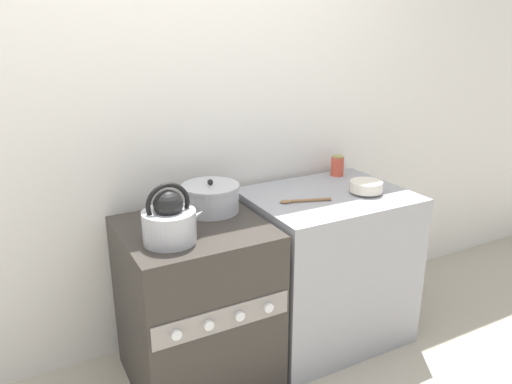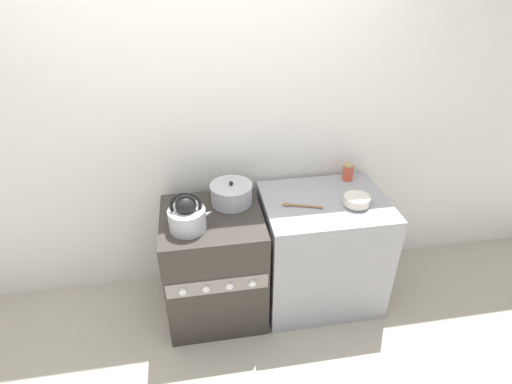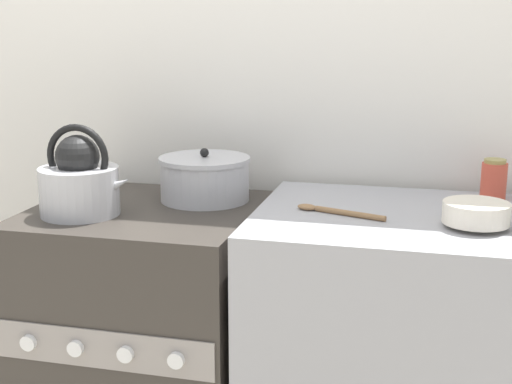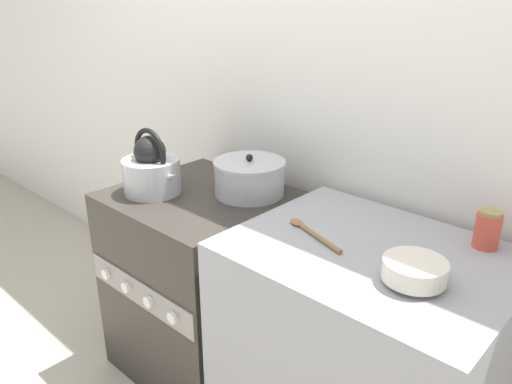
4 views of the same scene
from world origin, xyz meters
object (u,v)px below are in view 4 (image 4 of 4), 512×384
(cooking_pot, at_px, (249,177))
(stove, at_px, (203,282))
(kettle, at_px, (152,170))
(enamel_bowl, at_px, (414,270))
(storage_jar, at_px, (488,229))

(cooking_pot, bearing_deg, stove, -136.96)
(kettle, bearing_deg, enamel_bowl, 2.18)
(kettle, relative_size, storage_jar, 2.32)
(cooking_pot, height_order, enamel_bowl, cooking_pot)
(stove, relative_size, storage_jar, 6.84)
(stove, height_order, cooking_pot, cooking_pot)
(cooking_pot, height_order, storage_jar, cooking_pot)
(stove, height_order, kettle, kettle)
(stove, bearing_deg, storage_jar, 14.79)
(enamel_bowl, bearing_deg, stove, 175.77)
(enamel_bowl, bearing_deg, storage_jar, 79.07)
(cooking_pot, bearing_deg, enamel_bowl, -14.63)
(stove, xyz_separation_m, kettle, (-0.15, -0.11, 0.51))
(stove, bearing_deg, kettle, -142.50)
(enamel_bowl, bearing_deg, cooking_pot, 165.37)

